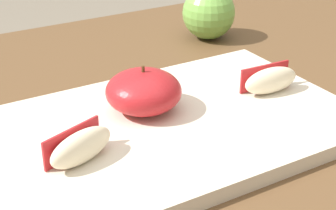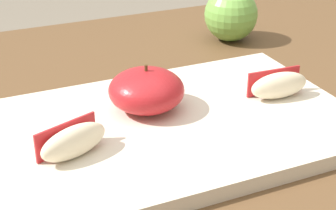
{
  "view_description": "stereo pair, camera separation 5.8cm",
  "coord_description": "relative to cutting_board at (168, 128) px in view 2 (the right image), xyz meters",
  "views": [
    {
      "loc": [
        -0.28,
        -0.47,
        1.06
      ],
      "look_at": [
        -0.02,
        -0.03,
        0.79
      ],
      "focal_mm": 56.68,
      "sensor_mm": 36.0,
      "label": 1
    },
    {
      "loc": [
        -0.23,
        -0.5,
        1.06
      ],
      "look_at": [
        -0.02,
        -0.03,
        0.79
      ],
      "focal_mm": 56.68,
      "sensor_mm": 36.0,
      "label": 2
    }
  ],
  "objects": [
    {
      "name": "dining_table",
      "position": [
        0.02,
        0.03,
        -0.12
      ],
      "size": [
        1.19,
        0.82,
        0.75
      ],
      "color": "brown",
      "rests_on": "ground_plane"
    },
    {
      "name": "apple_wedge_middle",
      "position": [
        -0.11,
        -0.03,
        0.03
      ],
      "size": [
        0.08,
        0.05,
        0.03
      ],
      "color": "beige",
      "rests_on": "cutting_board"
    },
    {
      "name": "apple_wedge_left",
      "position": [
        0.15,
        0.0,
        0.03
      ],
      "size": [
        0.08,
        0.03,
        0.03
      ],
      "color": "beige",
      "rests_on": "cutting_board"
    },
    {
      "name": "whole_apple_granny_green",
      "position": [
        0.22,
        0.24,
        0.03
      ],
      "size": [
        0.09,
        0.09,
        0.09
      ],
      "color": "#70AD47",
      "rests_on": "dining_table"
    },
    {
      "name": "apple_half_skin_up",
      "position": [
        -0.01,
        0.04,
        0.03
      ],
      "size": [
        0.09,
        0.09,
        0.06
      ],
      "color": "#B21E23",
      "rests_on": "cutting_board"
    },
    {
      "name": "cutting_board",
      "position": [
        0.0,
        0.0,
        0.0
      ],
      "size": [
        0.42,
        0.27,
        0.02
      ],
      "color": "beige",
      "rests_on": "dining_table"
    }
  ]
}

